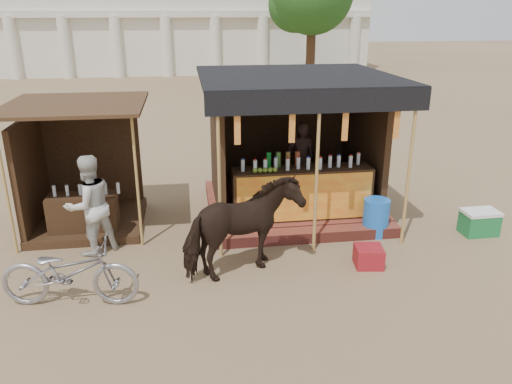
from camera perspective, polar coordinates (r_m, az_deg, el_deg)
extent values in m
plane|color=#846B4C|center=(7.25, 1.85, -12.56)|extent=(120.00, 120.00, 0.00)
cube|color=brown|center=(10.45, 3.95, -1.30)|extent=(3.40, 2.80, 0.22)
cube|color=brown|center=(9.07, 5.97, -4.88)|extent=(3.40, 0.35, 0.20)
cube|color=#3D2516|center=(9.38, 5.23, -0.06)|extent=(2.60, 0.55, 0.95)
cube|color=#E85A1B|center=(9.12, 5.63, -0.67)|extent=(2.50, 0.02, 0.88)
cube|color=#3D2516|center=(11.23, 2.79, 7.50)|extent=(3.00, 0.12, 2.50)
cube|color=#3D2516|center=(9.83, -4.49, 5.65)|extent=(0.12, 2.50, 2.50)
cube|color=#3D2516|center=(10.45, 12.24, 6.12)|extent=(0.12, 2.50, 2.50)
cube|color=black|center=(9.61, 4.58, 13.08)|extent=(3.60, 3.60, 0.06)
cube|color=black|center=(7.93, 7.37, 10.19)|extent=(3.60, 0.06, 0.36)
cylinder|color=tan|center=(7.99, -4.22, 1.52)|extent=(0.06, 0.06, 2.75)
cylinder|color=tan|center=(8.24, 6.95, 2.02)|extent=(0.06, 0.06, 2.75)
cylinder|color=tan|center=(8.78, 17.10, 2.40)|extent=(0.06, 0.06, 2.75)
cube|color=red|center=(7.79, -2.15, 7.39)|extent=(0.10, 0.02, 0.55)
cube|color=red|center=(7.92, 4.15, 7.57)|extent=(0.10, 0.02, 0.55)
cube|color=red|center=(8.15, 10.17, 7.66)|extent=(0.10, 0.02, 0.55)
cube|color=red|center=(8.46, 15.81, 7.67)|extent=(0.10, 0.02, 0.55)
imported|color=black|center=(10.30, 5.14, 3.66)|extent=(0.59, 0.39, 1.59)
cube|color=#3D2516|center=(10.15, -18.38, -3.20)|extent=(2.00, 2.00, 0.15)
cube|color=#3D2516|center=(10.72, -18.14, 3.59)|extent=(1.90, 0.10, 2.10)
cube|color=#3D2516|center=(10.05, -24.31, 1.73)|extent=(0.10, 1.90, 2.10)
cube|color=#472D19|center=(9.43, -20.00, 9.37)|extent=(2.40, 2.40, 0.06)
cylinder|color=tan|center=(9.10, -26.70, 0.37)|extent=(0.05, 0.05, 2.35)
cylinder|color=tan|center=(8.65, -13.44, 1.07)|extent=(0.05, 0.05, 2.35)
cube|color=#3D2516|center=(9.58, -19.07, -2.58)|extent=(1.20, 0.50, 0.80)
imported|color=black|center=(7.60, -1.55, -4.28)|extent=(2.01, 1.53, 1.55)
imported|color=gray|center=(7.44, -20.55, -8.59)|extent=(1.97, 0.91, 1.00)
imported|color=beige|center=(8.72, -18.49, -1.46)|extent=(1.06, 1.01, 1.72)
cylinder|color=blue|center=(9.39, 13.54, -2.83)|extent=(0.54, 0.54, 0.69)
cube|color=maroon|center=(8.32, 12.74, -7.20)|extent=(0.49, 0.47, 0.33)
cube|color=#197137|center=(10.10, 24.14, -3.34)|extent=(0.62, 0.43, 0.40)
cube|color=white|center=(10.01, 24.32, -2.13)|extent=(0.65, 0.45, 0.06)
cube|color=silver|center=(36.02, -10.24, 19.90)|extent=(26.00, 7.00, 8.00)
cube|color=silver|center=(32.42, -10.38, 19.38)|extent=(26.00, 0.50, 0.40)
cylinder|color=silver|center=(33.95, -26.02, 14.56)|extent=(0.70, 0.70, 3.60)
cylinder|color=silver|center=(33.20, -20.93, 15.16)|extent=(0.70, 0.70, 3.60)
cylinder|color=silver|center=(32.71, -15.62, 15.66)|extent=(0.70, 0.70, 3.60)
cylinder|color=silver|center=(32.49, -10.16, 16.03)|extent=(0.70, 0.70, 3.60)
cylinder|color=silver|center=(32.54, -4.67, 16.27)|extent=(0.70, 0.70, 3.60)
cylinder|color=silver|center=(32.87, 0.78, 16.37)|extent=(0.70, 0.70, 3.60)
cylinder|color=silver|center=(33.47, 6.07, 16.33)|extent=(0.70, 0.70, 3.60)
cylinder|color=silver|center=(34.32, 11.14, 16.17)|extent=(0.70, 0.70, 3.60)
cylinder|color=#382314|center=(28.96, 6.26, 16.16)|extent=(0.50, 0.50, 4.00)
sphere|color=#265A1F|center=(29.29, 4.51, 20.56)|extent=(2.99, 2.99, 2.99)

